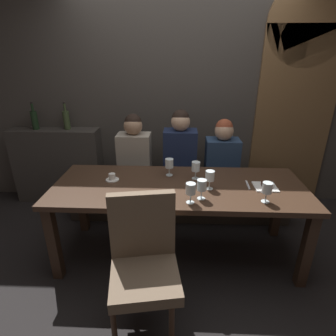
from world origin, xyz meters
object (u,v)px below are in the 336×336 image
dining_table (179,194)px  diner_far_end (223,154)px  wine_bottle_dark_red (35,119)px  wine_glass_far_right (170,164)px  dessert_plate (266,186)px  fork_on_table (248,185)px  chair_near_side (145,257)px  diner_bearded (180,149)px  wine_glass_far_left (268,188)px  diner_redhead (135,151)px  wine_glass_end_right (210,177)px  wine_bottle_pale_label (67,119)px  espresso_cup (113,177)px  banquette_bench (179,197)px  wine_glass_near_right (202,186)px  wine_glass_end_left (191,190)px  wine_glass_center_back (196,167)px

dining_table → diner_far_end: size_ratio=3.04×
wine_bottle_dark_red → wine_glass_far_right: 1.87m
dessert_plate → fork_on_table: dessert_plate is taller
dining_table → chair_near_side: bearing=-107.1°
diner_bearded → wine_glass_far_left: size_ratio=4.99×
diner_redhead → wine_glass_far_right: bearing=-49.9°
wine_glass_end_right → wine_bottle_dark_red: bearing=151.5°
wine_bottle_pale_label → espresso_cup: size_ratio=2.72×
banquette_bench → diner_far_end: (0.47, -0.02, 0.56)m
wine_glass_near_right → dessert_plate: size_ratio=0.86×
dining_table → wine_bottle_dark_red: 2.07m
banquette_bench → wine_glass_end_right: bearing=-71.3°
wine_glass_near_right → dessert_plate: wine_glass_near_right is taller
wine_glass_near_right → espresso_cup: bearing=158.4°
wine_glass_end_left → fork_on_table: (0.51, 0.32, -0.11)m
wine_glass_end_left → wine_glass_far_left: bearing=3.8°
chair_near_side → wine_bottle_dark_red: 2.38m
wine_glass_end_right → dessert_plate: (0.49, 0.05, -0.10)m
wine_glass_far_right → espresso_cup: bearing=-165.7°
dining_table → wine_glass_center_back: (0.15, 0.14, 0.20)m
diner_far_end → diner_bearded: bearing=179.8°
dessert_plate → wine_bottle_pale_label: bearing=153.2°
dining_table → wine_glass_end_right: wine_glass_end_right is taller
wine_glass_far_left → banquette_bench: bearing=124.8°
diner_far_end → wine_bottle_pale_label: wine_bottle_pale_label is taller
dessert_plate → wine_glass_end_right: bearing=-174.4°
wine_glass_far_left → espresso_cup: size_ratio=1.37×
banquette_bench → diner_redhead: (-0.50, -0.02, 0.58)m
banquette_bench → fork_on_table: (0.60, -0.68, 0.51)m
fork_on_table → wine_glass_end_right: bearing=-163.9°
chair_near_side → wine_glass_far_right: (0.13, 0.92, 0.29)m
wine_glass_far_left → chair_near_side: bearing=-153.0°
wine_bottle_pale_label → fork_on_table: bearing=-27.7°
wine_bottle_pale_label → espresso_cup: (0.77, -0.98, -0.30)m
dining_table → diner_redhead: diner_redhead is taller
dining_table → banquette_bench: size_ratio=0.88×
diner_far_end → wine_glass_far_left: diner_far_end is taller
wine_glass_far_right → fork_on_table: size_ratio=0.96×
wine_bottle_pale_label → wine_glass_near_right: wine_bottle_pale_label is taller
diner_bearded → dessert_plate: 1.02m
diner_far_end → wine_glass_center_back: bearing=-120.3°
wine_glass_far_left → fork_on_table: size_ratio=0.96×
diner_far_end → wine_glass_far_right: bearing=-139.5°
dining_table → chair_near_side: size_ratio=2.24×
diner_bearded → wine_glass_end_left: size_ratio=4.99×
dessert_plate → wine_bottle_dark_red: bearing=157.3°
chair_near_side → fork_on_table: (0.83, 0.74, 0.18)m
wine_glass_far_left → dessert_plate: size_ratio=0.86×
wine_glass_near_right → fork_on_table: size_ratio=0.96×
wine_glass_end_right → wine_glass_end_left: bearing=-124.8°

